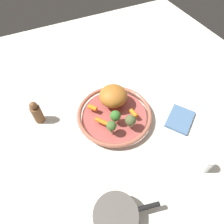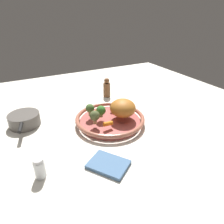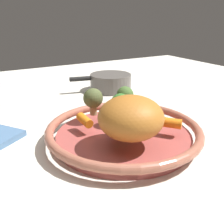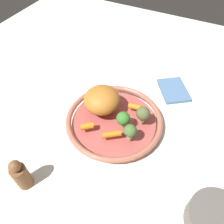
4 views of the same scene
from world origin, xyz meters
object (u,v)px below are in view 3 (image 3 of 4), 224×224
object	(u,v)px
baby_carrot_center	(85,120)
baby_carrot_back	(144,112)
baby_carrot_right	(171,123)
roast_chicken_piece	(131,118)
broccoli_floret_large	(121,104)
serving_bowl	(124,133)
broccoli_floret_small	(125,96)
broccoli_floret_mid	(93,99)
saucepan	(110,82)

from	to	relation	value
baby_carrot_center	baby_carrot_back	bearing A→B (deg)	-8.01
baby_carrot_center	baby_carrot_right	distance (m)	0.19
roast_chicken_piece	broccoli_floret_large	xyz separation A→B (m)	(0.04, 0.10, -0.01)
serving_bowl	broccoli_floret_small	world-z (taller)	broccoli_floret_small
baby_carrot_right	baby_carrot_center	bearing A→B (deg)	144.77
roast_chicken_piece	broccoli_floret_mid	xyz separation A→B (m)	(-0.01, 0.15, -0.00)
serving_bowl	baby_carrot_right	xyz separation A→B (m)	(0.08, -0.06, 0.03)
broccoli_floret_mid	broccoli_floret_small	world-z (taller)	broccoli_floret_mid
serving_bowl	broccoli_floret_large	distance (m)	0.07
saucepan	baby_carrot_right	bearing A→B (deg)	-102.59
broccoli_floret_mid	broccoli_floret_small	xyz separation A→B (m)	(0.08, -0.01, -0.00)
baby_carrot_back	broccoli_floret_small	distance (m)	0.07
baby_carrot_back	baby_carrot_right	bearing A→B (deg)	-85.00
roast_chicken_piece	baby_carrot_back	size ratio (longest dim) A/B	2.10
roast_chicken_piece	baby_carrot_back	world-z (taller)	roast_chicken_piece
broccoli_floret_small	broccoli_floret_large	world-z (taller)	broccoli_floret_small
baby_carrot_right	broccoli_floret_mid	xyz separation A→B (m)	(-0.11, 0.15, 0.03)
broccoli_floret_small	broccoli_floret_large	size ratio (longest dim) A/B	1.03
serving_bowl	broccoli_floret_mid	xyz separation A→B (m)	(-0.03, 0.09, 0.06)
roast_chicken_piece	baby_carrot_center	world-z (taller)	roast_chicken_piece
baby_carrot_center	saucepan	distance (m)	0.42
baby_carrot_center	broccoli_floret_large	xyz separation A→B (m)	(0.09, -0.01, 0.03)
baby_carrot_back	baby_carrot_right	world-z (taller)	baby_carrot_right
saucepan	serving_bowl	bearing A→B (deg)	-115.40
roast_chicken_piece	broccoli_floret_small	xyz separation A→B (m)	(0.08, 0.14, -0.01)
broccoli_floret_mid	saucepan	bearing A→B (deg)	54.01
serving_bowl	baby_carrot_back	distance (m)	0.08
baby_carrot_back	broccoli_floret_mid	size ratio (longest dim) A/B	0.94
baby_carrot_back	broccoli_floret_large	distance (m)	0.06
broccoli_floret_large	saucepan	size ratio (longest dim) A/B	0.27
roast_chicken_piece	serving_bowl	bearing A→B (deg)	69.82
broccoli_floret_mid	broccoli_floret_large	bearing A→B (deg)	-49.10
serving_bowl	baby_carrot_center	size ratio (longest dim) A/B	7.72
baby_carrot_back	baby_carrot_right	size ratio (longest dim) A/B	1.45
serving_bowl	roast_chicken_piece	bearing A→B (deg)	-110.18
broccoli_floret_mid	broccoli_floret_large	size ratio (longest dim) A/B	1.10
baby_carrot_right	broccoli_floret_mid	distance (m)	0.19
broccoli_floret_small	serving_bowl	bearing A→B (deg)	-123.66
broccoli_floret_mid	broccoli_floret_small	bearing A→B (deg)	-7.07
serving_bowl	baby_carrot_back	world-z (taller)	baby_carrot_back
serving_bowl	broccoli_floret_small	size ratio (longest dim) A/B	5.61
broccoli_floret_large	saucepan	distance (m)	0.38
roast_chicken_piece	saucepan	xyz separation A→B (m)	(0.20, 0.44, -0.05)
baby_carrot_right	saucepan	size ratio (longest dim) A/B	0.19
serving_bowl	broccoli_floret_mid	world-z (taller)	broccoli_floret_mid
roast_chicken_piece	broccoli_floret_mid	world-z (taller)	roast_chicken_piece
baby_carrot_center	baby_carrot_back	size ratio (longest dim) A/B	0.73
broccoli_floret_small	saucepan	size ratio (longest dim) A/B	0.28
baby_carrot_right	saucepan	distance (m)	0.46
serving_bowl	roast_chicken_piece	xyz separation A→B (m)	(-0.02, -0.06, 0.06)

